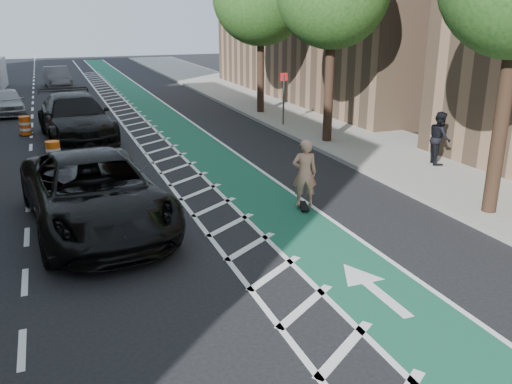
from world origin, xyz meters
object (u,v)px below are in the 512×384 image
skateboarder (305,173)px  suv_far (75,117)px  barrel_a (54,154)px  suv_near (94,192)px

skateboarder → suv_far: size_ratio=0.29×
barrel_a → suv_near: bearing=-82.9°
suv_far → barrel_a: 4.08m
barrel_a → skateboarder: bearing=-49.7°
suv_far → suv_near: bearing=-96.6°
suv_near → suv_far: 10.44m
skateboarder → suv_near: (-5.28, 0.68, -0.12)m
suv_near → barrel_a: bearing=91.4°
suv_near → suv_far: (0.20, 10.43, 0.03)m
suv_far → barrel_a: bearing=-110.0°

